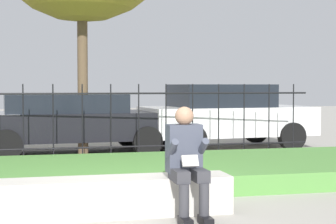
{
  "coord_description": "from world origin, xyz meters",
  "views": [
    {
      "loc": [
        -1.14,
        -6.23,
        1.47
      ],
      "look_at": [
        0.83,
        2.03,
        1.07
      ],
      "focal_mm": 60.0,
      "sensor_mm": 36.0,
      "label": 1
    }
  ],
  "objects_px": {
    "person_seated_reader": "(186,158)",
    "car_parked_center": "(72,121)",
    "stone_bench": "(112,199)",
    "car_parked_right": "(225,115)"
  },
  "relations": [
    {
      "from": "person_seated_reader",
      "to": "car_parked_center",
      "type": "xyz_separation_m",
      "value": [
        -0.85,
        6.25,
        0.03
      ]
    },
    {
      "from": "stone_bench",
      "to": "car_parked_center",
      "type": "distance_m",
      "value": 5.99
    },
    {
      "from": "stone_bench",
      "to": "car_parked_center",
      "type": "height_order",
      "value": "car_parked_center"
    },
    {
      "from": "stone_bench",
      "to": "person_seated_reader",
      "type": "xyz_separation_m",
      "value": [
        0.79,
        -0.28,
        0.48
      ]
    },
    {
      "from": "person_seated_reader",
      "to": "car_parked_right",
      "type": "bearing_deg",
      "value": 67.26
    },
    {
      "from": "stone_bench",
      "to": "car_parked_center",
      "type": "bearing_deg",
      "value": 90.57
    },
    {
      "from": "car_parked_right",
      "to": "person_seated_reader",
      "type": "bearing_deg",
      "value": -117.68
    },
    {
      "from": "person_seated_reader",
      "to": "car_parked_center",
      "type": "height_order",
      "value": "car_parked_center"
    },
    {
      "from": "stone_bench",
      "to": "car_parked_right",
      "type": "distance_m",
      "value": 7.14
    },
    {
      "from": "car_parked_right",
      "to": "car_parked_center",
      "type": "distance_m",
      "value": 3.57
    }
  ]
}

